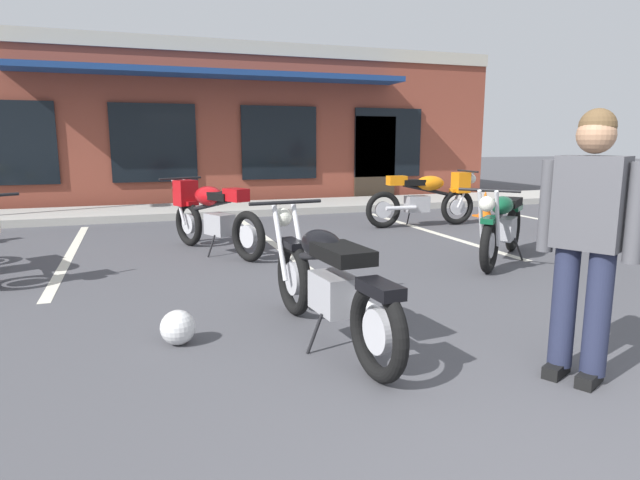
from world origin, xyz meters
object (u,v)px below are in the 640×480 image
(motorcycle_red_sportbike, at_px, (427,196))
(person_in_shorts_foreground, at_px, (588,231))
(motorcycle_orange_scrambler, at_px, (502,225))
(traffic_cone, at_px, (485,204))
(motorcycle_blue_standard, at_px, (623,208))
(motorcycle_silver_naked, at_px, (211,213))
(motorcycle_foreground_classic, at_px, (328,281))
(helmet_on_pavement, at_px, (178,327))

(motorcycle_red_sportbike, height_order, person_in_shorts_foreground, person_in_shorts_foreground)
(motorcycle_orange_scrambler, bearing_deg, motorcycle_red_sportbike, 78.42)
(motorcycle_orange_scrambler, relative_size, traffic_cone, 3.24)
(motorcycle_blue_standard, distance_m, person_in_shorts_foreground, 6.01)
(traffic_cone, bearing_deg, motorcycle_silver_naked, -162.88)
(traffic_cone, bearing_deg, motorcycle_foreground_classic, -134.38)
(motorcycle_blue_standard, relative_size, motorcycle_orange_scrambler, 1.15)
(motorcycle_orange_scrambler, bearing_deg, motorcycle_silver_naked, 151.98)
(motorcycle_foreground_classic, height_order, helmet_on_pavement, motorcycle_foreground_classic)
(person_in_shorts_foreground, distance_m, traffic_cone, 7.68)
(motorcycle_blue_standard, bearing_deg, motorcycle_silver_naked, 171.34)
(person_in_shorts_foreground, bearing_deg, motorcycle_foreground_classic, 138.36)
(helmet_on_pavement, bearing_deg, motorcycle_silver_naked, 77.92)
(motorcycle_orange_scrambler, xyz_separation_m, traffic_cone, (2.29, 3.51, -0.20))
(motorcycle_red_sportbike, height_order, helmet_on_pavement, motorcycle_red_sportbike)
(motorcycle_blue_standard, height_order, motorcycle_orange_scrambler, same)
(helmet_on_pavement, bearing_deg, motorcycle_blue_standard, 19.13)
(person_in_shorts_foreground, bearing_deg, motorcycle_red_sportbike, 68.48)
(motorcycle_foreground_classic, xyz_separation_m, motorcycle_blue_standard, (5.87, 2.71, 0.00))
(motorcycle_orange_scrambler, relative_size, helmet_on_pavement, 6.60)
(motorcycle_foreground_classic, height_order, motorcycle_blue_standard, same)
(motorcycle_silver_naked, distance_m, traffic_cone, 5.89)
(motorcycle_blue_standard, distance_m, helmet_on_pavement, 7.36)
(motorcycle_silver_naked, height_order, motorcycle_orange_scrambler, same)
(motorcycle_foreground_classic, xyz_separation_m, traffic_cone, (5.27, 5.39, -0.20))
(motorcycle_blue_standard, bearing_deg, motorcycle_orange_scrambler, -163.99)
(motorcycle_orange_scrambler, height_order, traffic_cone, motorcycle_orange_scrambler)
(motorcycle_silver_naked, distance_m, motorcycle_blue_standard, 6.30)
(motorcycle_red_sportbike, relative_size, motorcycle_blue_standard, 1.06)
(motorcycle_red_sportbike, xyz_separation_m, helmet_on_pavement, (-4.64, -4.41, -0.40))
(motorcycle_foreground_classic, bearing_deg, motorcycle_orange_scrambler, 32.18)
(motorcycle_red_sportbike, bearing_deg, motorcycle_silver_naked, -164.92)
(person_in_shorts_foreground, height_order, traffic_cone, person_in_shorts_foreground)
(motorcycle_foreground_classic, height_order, motorcycle_silver_naked, same)
(motorcycle_orange_scrambler, height_order, person_in_shorts_foreground, person_in_shorts_foreground)
(motorcycle_blue_standard, relative_size, helmet_on_pavement, 7.62)
(motorcycle_orange_scrambler, distance_m, traffic_cone, 4.19)
(motorcycle_foreground_classic, relative_size, motorcycle_red_sportbike, 1.00)
(person_in_shorts_foreground, bearing_deg, motorcycle_blue_standard, 39.75)
(motorcycle_foreground_classic, xyz_separation_m, motorcycle_red_sportbike, (3.57, 4.71, 0.07))
(motorcycle_red_sportbike, relative_size, person_in_shorts_foreground, 1.26)
(motorcycle_blue_standard, xyz_separation_m, person_in_shorts_foreground, (-4.61, -3.83, 0.49))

